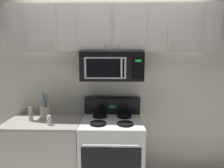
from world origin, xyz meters
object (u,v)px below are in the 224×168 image
(pepper_mill, at_px, (31,114))
(over_range_microwave, at_px, (112,66))
(salt_shaker, at_px, (49,120))
(utensil_crock_cream, at_px, (45,111))
(stove_range, at_px, (112,153))

(pepper_mill, bearing_deg, over_range_microwave, 8.81)
(salt_shaker, bearing_deg, pepper_mill, 153.27)
(utensil_crock_cream, xyz_separation_m, pepper_mill, (-0.13, -0.13, 0.00))
(stove_range, relative_size, utensil_crock_cream, 3.15)
(utensil_crock_cream, distance_m, pepper_mill, 0.19)
(utensil_crock_cream, height_order, pepper_mill, utensil_crock_cream)
(over_range_microwave, xyz_separation_m, salt_shaker, (-0.73, -0.29, -0.62))
(over_range_microwave, xyz_separation_m, pepper_mill, (-1.00, -0.16, -0.59))
(salt_shaker, bearing_deg, over_range_microwave, 21.82)
(salt_shaker, distance_m, pepper_mill, 0.31)
(over_range_microwave, distance_m, utensil_crock_cream, 1.05)
(utensil_crock_cream, height_order, salt_shaker, utensil_crock_cream)
(salt_shaker, bearing_deg, utensil_crock_cream, 117.30)
(stove_range, relative_size, pepper_mill, 6.38)
(stove_range, bearing_deg, salt_shaker, -166.48)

